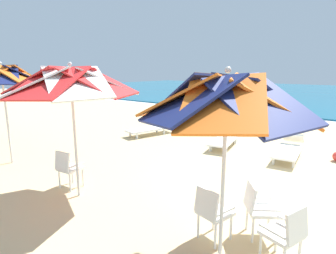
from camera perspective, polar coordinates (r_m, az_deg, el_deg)
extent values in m
plane|color=#D3B784|center=(6.62, 20.84, -11.81)|extent=(80.00, 80.00, 0.00)
cube|color=white|center=(15.90, 31.83, 0.79)|extent=(80.00, 0.70, 0.01)
cylinder|color=silver|center=(3.70, 11.38, -12.88)|extent=(0.05, 0.05, 2.08)
cube|color=orange|center=(3.39, 21.26, 5.70)|extent=(1.18, 1.16, 0.58)
cube|color=navy|center=(3.75, 18.40, 6.43)|extent=(1.14, 1.24, 0.58)
cube|color=orange|center=(3.91, 12.79, 6.94)|extent=(1.16, 1.18, 0.58)
cube|color=navy|center=(3.80, 6.94, 7.00)|extent=(1.24, 1.14, 0.58)
cube|color=orange|center=(3.46, 3.36, 6.60)|extent=(1.18, 1.16, 0.58)
cube|color=navy|center=(3.06, 4.65, 5.89)|extent=(1.14, 1.24, 0.58)
cube|color=orange|center=(2.85, 11.45, 5.26)|extent=(1.16, 1.18, 0.58)
cube|color=navy|center=(3.00, 18.89, 5.18)|extent=(1.24, 1.14, 0.58)
sphere|color=silver|center=(3.37, 12.46, 11.63)|extent=(0.08, 0.08, 0.08)
cube|color=white|center=(4.16, 22.64, -19.99)|extent=(0.55, 0.55, 0.05)
cube|color=white|center=(3.96, 25.43, -18.18)|extent=(0.22, 0.43, 0.40)
cube|color=white|center=(3.96, 21.06, -19.74)|extent=(0.39, 0.16, 0.03)
cube|color=white|center=(4.25, 24.34, -17.67)|extent=(0.39, 0.16, 0.03)
cylinder|color=white|center=(4.24, 18.80, -22.73)|extent=(0.04, 0.04, 0.41)
cylinder|color=white|center=(4.49, 21.75, -20.87)|extent=(0.04, 0.04, 0.41)
cylinder|color=white|center=(4.34, 25.86, -22.48)|extent=(0.04, 0.04, 0.41)
cube|color=white|center=(4.65, 19.13, -16.15)|extent=(0.62, 0.62, 0.05)
cube|color=white|center=(4.49, 16.82, -13.79)|extent=(0.33, 0.39, 0.40)
cube|color=white|center=(4.77, 18.51, -13.88)|extent=(0.34, 0.27, 0.03)
cube|color=white|center=(4.43, 20.01, -16.08)|extent=(0.34, 0.27, 0.03)
cylinder|color=white|center=(4.96, 20.36, -17.45)|extent=(0.04, 0.04, 0.41)
cylinder|color=white|center=(4.67, 21.78, -19.49)|extent=(0.04, 0.04, 0.41)
cylinder|color=white|center=(4.86, 16.23, -17.77)|extent=(0.04, 0.04, 0.41)
cylinder|color=white|center=(4.57, 17.36, -19.91)|extent=(0.04, 0.04, 0.41)
cube|color=white|center=(4.41, 9.82, -17.26)|extent=(0.53, 0.53, 0.05)
cube|color=white|center=(4.17, 8.04, -15.49)|extent=(0.43, 0.19, 0.40)
cube|color=white|center=(4.47, 7.89, -15.13)|extent=(0.13, 0.40, 0.03)
cube|color=white|center=(4.24, 11.98, -16.88)|extent=(0.13, 0.40, 0.03)
cylinder|color=white|center=(4.74, 9.54, -18.26)|extent=(0.04, 0.04, 0.41)
cylinder|color=white|center=(4.55, 13.04, -19.81)|extent=(0.04, 0.04, 0.41)
cylinder|color=white|center=(4.52, 6.36, -19.80)|extent=(0.04, 0.04, 0.41)
cylinder|color=white|center=(4.32, 9.91, -21.57)|extent=(0.04, 0.04, 0.41)
cylinder|color=silver|center=(5.77, -18.81, -3.60)|extent=(0.05, 0.05, 2.19)
cube|color=red|center=(5.25, -14.09, 9.27)|extent=(1.43, 1.37, 0.56)
cube|color=white|center=(5.72, -13.47, 9.49)|extent=(1.36, 1.45, 0.56)
cube|color=red|center=(6.10, -16.27, 9.48)|extent=(1.37, 1.43, 0.56)
cube|color=white|center=(6.20, -20.66, 9.22)|extent=(1.45, 1.36, 0.56)
cube|color=red|center=(5.97, -24.60, 8.84)|extent=(1.43, 1.37, 0.56)
cube|color=white|center=(5.52, -26.12, 8.54)|extent=(1.36, 1.45, 0.56)
cube|color=red|center=(5.09, -23.78, 8.56)|extent=(1.37, 1.43, 0.56)
cube|color=white|center=(4.97, -18.48, 8.90)|extent=(1.45, 1.36, 0.56)
sphere|color=silver|center=(5.58, -19.92, 12.32)|extent=(0.08, 0.08, 0.08)
cube|color=white|center=(6.45, -19.75, -8.17)|extent=(0.49, 0.49, 0.05)
cube|color=white|center=(6.26, -21.32, -6.71)|extent=(0.43, 0.15, 0.40)
cube|color=white|center=(6.56, -20.93, -6.89)|extent=(0.09, 0.40, 0.03)
cube|color=white|center=(6.26, -18.65, -7.62)|extent=(0.09, 0.40, 0.03)
cylinder|color=white|center=(6.76, -19.40, -9.32)|extent=(0.04, 0.04, 0.41)
cylinder|color=white|center=(6.50, -17.39, -10.02)|extent=(0.04, 0.04, 0.41)
cylinder|color=white|center=(6.56, -21.80, -10.15)|extent=(0.04, 0.04, 0.41)
cylinder|color=white|center=(6.30, -19.83, -10.93)|extent=(0.04, 0.04, 0.41)
cylinder|color=silver|center=(8.68, -30.61, 0.80)|extent=(0.05, 0.05, 2.31)
cube|color=orange|center=(8.20, -29.14, 9.60)|extent=(1.16, 1.08, 0.51)
cube|color=navy|center=(8.56, -28.16, 9.73)|extent=(1.09, 1.13, 0.51)
cube|color=orange|center=(8.91, -29.16, 9.67)|extent=(1.08, 1.16, 0.51)
cube|color=navy|center=(9.06, -31.42, 9.45)|extent=(1.13, 1.09, 0.51)
cube|color=navy|center=(8.06, -31.67, 9.33)|extent=(1.13, 1.09, 0.51)
sphere|color=silver|center=(8.56, -31.75, 11.32)|extent=(0.08, 0.08, 0.08)
cube|color=white|center=(8.66, 23.78, -4.72)|extent=(0.84, 1.76, 0.06)
cube|color=white|center=(9.63, 24.79, -2.05)|extent=(0.66, 0.55, 0.36)
cube|color=white|center=(8.06, 24.84, -7.05)|extent=(0.06, 0.06, 0.22)
cube|color=white|center=(8.13, 21.24, -6.60)|extent=(0.06, 0.06, 0.22)
cube|color=white|center=(9.28, 25.85, -4.73)|extent=(0.06, 0.06, 0.22)
cube|color=white|center=(9.34, 22.73, -4.36)|extent=(0.06, 0.06, 0.22)
cube|color=white|center=(9.36, 11.59, -2.74)|extent=(0.98, 1.80, 0.06)
cube|color=white|center=(10.31, 13.17, -0.38)|extent=(0.69, 0.60, 0.36)
cube|color=white|center=(8.74, 12.07, -4.76)|extent=(0.06, 0.06, 0.22)
cube|color=white|center=(8.87, 8.87, -4.38)|extent=(0.06, 0.06, 0.22)
cube|color=white|center=(9.93, 13.95, -2.83)|extent=(0.06, 0.06, 0.22)
cube|color=white|center=(10.05, 11.10, -2.53)|extent=(0.06, 0.06, 0.22)
cube|color=white|center=(10.89, -4.37, -0.47)|extent=(1.04, 1.81, 0.06)
cube|color=white|center=(11.44, 0.07, 1.13)|extent=(0.71, 0.61, 0.36)
cube|color=white|center=(10.38, -6.55, -1.92)|extent=(0.06, 0.06, 0.22)
cube|color=white|center=(10.81, -7.93, -1.40)|extent=(0.06, 0.06, 0.22)
cube|color=white|center=(11.06, -0.86, -0.98)|extent=(0.06, 0.06, 0.22)
cube|color=white|center=(11.47, -2.37, -0.52)|extent=(0.06, 0.06, 0.22)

